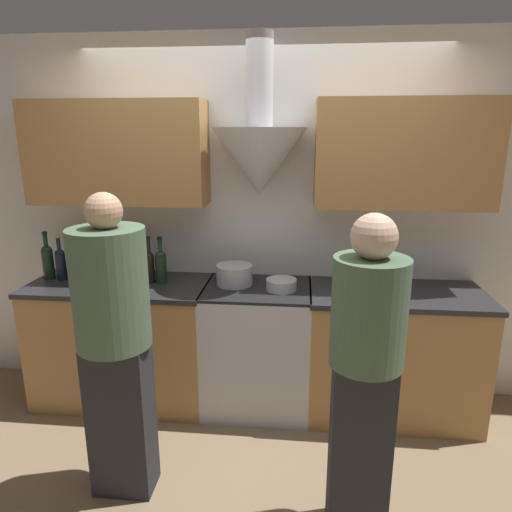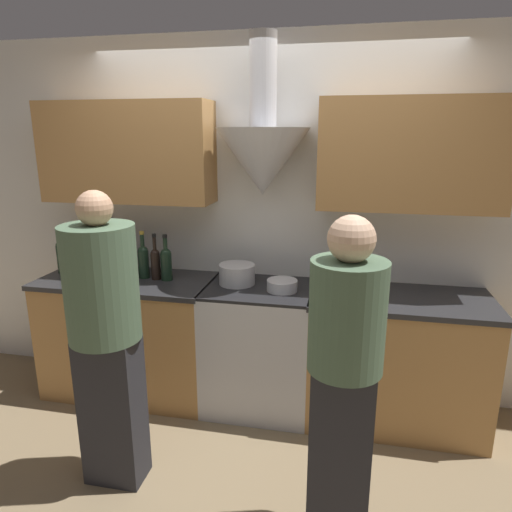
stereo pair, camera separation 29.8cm
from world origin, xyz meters
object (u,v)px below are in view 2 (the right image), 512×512
wine_bottle_2 (85,256)px  mixing_bowl (282,285)px  orange_fruit (377,291)px  wine_bottle_0 (62,254)px  wine_bottle_4 (106,259)px  wine_bottle_7 (143,260)px  person_foreground_left (106,332)px  wine_bottle_9 (166,262)px  wine_bottle_6 (130,260)px  stock_pot (237,274)px  wine_bottle_8 (155,262)px  wine_bottle_1 (73,257)px  wine_bottle_3 (96,256)px  wine_bottle_5 (119,258)px  person_foreground_right (344,373)px  stove_range (259,346)px

wine_bottle_2 → mixing_bowl: bearing=-3.0°
mixing_bowl → wine_bottle_2: bearing=177.0°
orange_fruit → wine_bottle_0: bearing=178.3°
wine_bottle_4 → wine_bottle_7: bearing=2.3°
wine_bottle_0 → person_foreground_left: size_ratio=0.21×
wine_bottle_4 → wine_bottle_9: size_ratio=0.95×
wine_bottle_0 → wine_bottle_9: size_ratio=1.05×
wine_bottle_2 → orange_fruit: (2.13, -0.06, -0.10)m
wine_bottle_2 → wine_bottle_6: size_ratio=1.11×
wine_bottle_0 → stock_pot: 1.37m
wine_bottle_4 → wine_bottle_8: wine_bottle_8 is taller
wine_bottle_0 → wine_bottle_4: 0.37m
wine_bottle_1 → wine_bottle_6: size_ratio=1.05×
wine_bottle_7 → wine_bottle_8: size_ratio=1.04×
wine_bottle_3 → orange_fruit: size_ratio=4.70×
wine_bottle_3 → wine_bottle_5: bearing=-1.6°
wine_bottle_2 → mixing_bowl: (1.50, -0.08, -0.10)m
mixing_bowl → wine_bottle_6: bearing=176.4°
person_foreground_left → wine_bottle_9: bearing=92.0°
wine_bottle_4 → wine_bottle_2: bearing=177.9°
wine_bottle_7 → person_foreground_right: size_ratio=0.22×
wine_bottle_2 → wine_bottle_5: size_ratio=1.04×
wine_bottle_5 → stock_pot: wine_bottle_5 is taller
wine_bottle_3 → wine_bottle_7: (0.38, -0.00, -0.01)m
wine_bottle_3 → person_foreground_left: size_ratio=0.22×
stock_pot → wine_bottle_0: bearing=-180.0°
wine_bottle_1 → person_foreground_right: 2.29m
wine_bottle_1 → wine_bottle_2: 0.09m
wine_bottle_1 → wine_bottle_4: (0.27, 0.01, -0.01)m
orange_fruit → wine_bottle_7: bearing=177.6°
wine_bottle_0 → wine_bottle_2: (0.19, -0.00, -0.00)m
wine_bottle_6 → wine_bottle_7: (0.10, 0.01, 0.01)m
wine_bottle_0 → person_foreground_left: person_foreground_left is taller
stove_range → wine_bottle_2: size_ratio=2.54×
stove_range → stock_pot: 0.55m
wine_bottle_6 → stock_pot: bearing=0.7°
wine_bottle_1 → stock_pot: bearing=0.8°
stove_range → wine_bottle_9: 0.90m
wine_bottle_6 → person_foreground_left: (0.32, -0.93, -0.12)m
wine_bottle_5 → orange_fruit: bearing=-2.1°
stove_range → wine_bottle_6: wine_bottle_6 is taller
wine_bottle_7 → mixing_bowl: (1.04, -0.08, -0.10)m
wine_bottle_2 → wine_bottle_8: size_ratio=1.06×
stove_range → mixing_bowl: mixing_bowl is taller
wine_bottle_9 → stock_pot: bearing=1.9°
orange_fruit → wine_bottle_1: bearing=178.7°
wine_bottle_8 → person_foreground_left: size_ratio=0.20×
wine_bottle_7 → orange_fruit: (1.66, -0.07, -0.10)m
wine_bottle_0 → person_foreground_left: (0.88, -0.94, -0.13)m
mixing_bowl → orange_fruit: orange_fruit is taller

